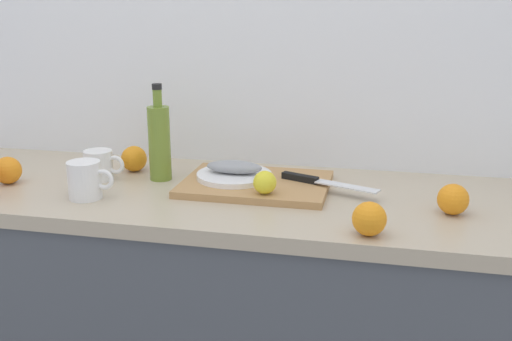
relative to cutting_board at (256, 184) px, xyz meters
The scene contains 14 objects.
back_wall 0.45m from the cutting_board, 108.11° to the left, with size 3.20×0.05×2.50m, color white.
kitchen_counter 0.47m from the cutting_board, 151.87° to the right, with size 2.00×0.60×0.90m.
cutting_board is the anchor object (origin of this frame).
white_plate 0.07m from the cutting_board, behind, with size 0.22×0.22×0.01m, color white.
fish_fillet 0.08m from the cutting_board, behind, with size 0.16×0.07×0.04m, color gray.
chef_knife 0.17m from the cutting_board, ahead, with size 0.28×0.13×0.02m.
lemon_0 0.12m from the cutting_board, 65.96° to the right, with size 0.06×0.06×0.06m, color yellow.
olive_oil_bottle 0.31m from the cutting_board, behind, with size 0.06×0.06×0.28m.
coffee_mug_0 0.47m from the cutting_board, 155.71° to the right, with size 0.13×0.09×0.10m.
coffee_mug_2 0.47m from the cutting_board, behind, with size 0.12×0.08×0.09m.
orange_0 0.41m from the cutting_board, 168.99° to the left, with size 0.08×0.08×0.08m, color orange.
orange_1 0.72m from the cutting_board, behind, with size 0.08×0.08×0.08m, color orange.
orange_2 0.54m from the cutting_board, 11.25° to the right, with size 0.08×0.08×0.08m, color orange.
orange_3 0.44m from the cutting_board, 41.38° to the right, with size 0.08×0.08×0.08m, color orange.
Camera 1 is at (0.44, -1.53, 1.42)m, focal length 41.85 mm.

